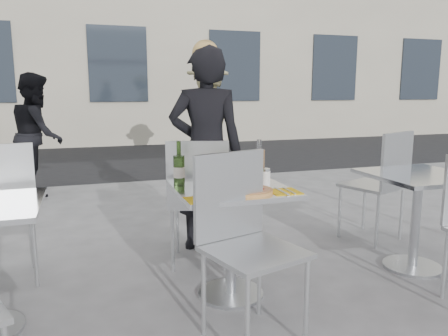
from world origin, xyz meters
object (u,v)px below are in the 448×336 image
object	(u,v)px
chair_far	(198,193)
woman_diner	(206,150)
pizza_near	(248,190)
chair_near	(243,230)
salad_plate	(223,182)
pedestrian_b	(208,117)
main_table	(231,218)
pedestrian_a	(38,135)
wine_bottle	(179,169)
pizza_far	(237,177)
napkin_left	(202,199)
wineglass_red_a	(237,168)
sugar_shaker	(265,176)
side_chair_rfar	(383,177)
wineglass_white_a	(215,169)
napkin_right	(284,191)
wineglass_white_b	(227,170)
side_table_right	(417,201)
wineglass_red_b	(252,167)
carafe	(259,165)

from	to	relation	value
chair_far	woman_diner	distance (m)	0.52
chair_far	pizza_near	bearing A→B (deg)	117.17
chair_near	salad_plate	bearing A→B (deg)	69.89
pedestrian_b	main_table	bearing A→B (deg)	-15.79
pedestrian_a	wine_bottle	bearing A→B (deg)	-163.61
main_table	pizza_far	size ratio (longest dim) A/B	2.11
pedestrian_b	pizza_near	bearing A→B (deg)	-14.67
pizza_near	napkin_left	distance (m)	0.34
main_table	wineglass_red_a	world-z (taller)	wineglass_red_a
sugar_shaker	chair_near	bearing A→B (deg)	-125.90
side_chair_rfar	wineglass_white_a	size ratio (longest dim) A/B	6.44
main_table	pedestrian_b	xyz separation A→B (m)	(1.07, 4.30, 0.41)
wineglass_red_a	wine_bottle	bearing A→B (deg)	167.22
sugar_shaker	napkin_right	bearing A→B (deg)	-84.33
pizza_far	chair_near	bearing A→B (deg)	-107.14
chair_far	pedestrian_b	bearing A→B (deg)	-90.33
side_chair_rfar	pedestrian_b	bearing A→B (deg)	-101.86
woman_diner	chair_near	bearing A→B (deg)	96.42
pedestrian_b	wineglass_white_b	xyz separation A→B (m)	(-1.09, -4.27, -0.09)
salad_plate	wine_bottle	bearing A→B (deg)	150.72
pizza_near	wineglass_white_b	distance (m)	0.23
wine_bottle	sugar_shaker	bearing A→B (deg)	-13.66
main_table	pizza_far	xyz separation A→B (m)	(0.12, 0.21, 0.23)
side_table_right	wineglass_white_a	size ratio (longest dim) A/B	4.76
sugar_shaker	wineglass_red_b	size ratio (longest dim) A/B	0.68
side_table_right	wineglass_red_a	xyz separation A→B (m)	(-1.43, 0.06, 0.32)
salad_plate	pizza_near	bearing A→B (deg)	-57.96
main_table	wineglass_white_b	distance (m)	0.32
wineglass_red_a	napkin_left	distance (m)	0.48
pizza_near	wine_bottle	xyz separation A→B (m)	(-0.36, 0.31, 0.10)
woman_diner	chair_far	bearing A→B (deg)	80.42
pizza_near	pizza_far	size ratio (longest dim) A/B	0.88
pedestrian_b	carafe	xyz separation A→B (m)	(-0.83, -4.18, -0.08)
pizza_near	sugar_shaker	size ratio (longest dim) A/B	2.91
chair_near	pizza_far	xyz separation A→B (m)	(0.20, 0.66, 0.16)
salad_plate	napkin_right	distance (m)	0.40
sugar_shaker	wineglass_white_a	size ratio (longest dim) A/B	0.68
wine_bottle	napkin_left	bearing A→B (deg)	-84.53
pizza_far	sugar_shaker	size ratio (longest dim) A/B	3.32
main_table	pizza_far	world-z (taller)	pizza_far
main_table	carafe	bearing A→B (deg)	25.17
chair_near	woman_diner	size ratio (longest dim) A/B	0.59
side_chair_rfar	sugar_shaker	xyz separation A→B (m)	(-1.40, -0.59, 0.20)
side_table_right	wineglass_red_b	distance (m)	1.37
wine_bottle	wineglass_red_b	distance (m)	0.49
wine_bottle	pizza_near	bearing A→B (deg)	-41.04
chair_far	wineglass_white_a	distance (m)	0.52
napkin_left	wineglass_white_a	bearing A→B (deg)	59.51
pizza_near	wineglass_white_b	bearing A→B (deg)	109.93
chair_far	wineglass_white_a	world-z (taller)	chair_far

